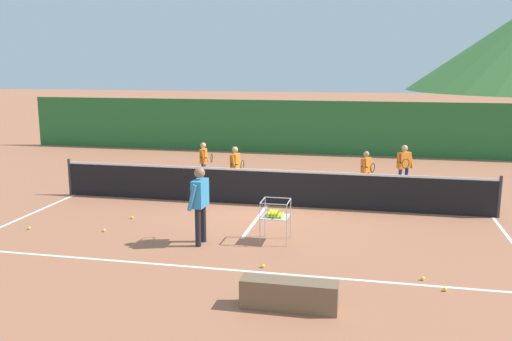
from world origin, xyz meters
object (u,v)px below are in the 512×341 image
tennis_ball_4 (29,228)px  tennis_ball_1 (423,278)px  student_1 (235,165)px  tennis_ball_2 (132,217)px  student_0 (204,159)px  ball_cart (275,214)px  tennis_ball_3 (263,266)px  courtside_bench (289,295)px  student_2 (366,168)px  instructor (200,198)px  student_3 (404,163)px  tennis_ball_5 (445,289)px  tennis_ball_0 (104,230)px  tennis_net (267,187)px

tennis_ball_4 → tennis_ball_1: bearing=-8.2°
student_1 → tennis_ball_2: bearing=-118.5°
student_0 → ball_cart: student_0 is taller
tennis_ball_3 → courtside_bench: size_ratio=0.05×
student_2 → ball_cart: bearing=-110.1°
student_0 → tennis_ball_3: size_ratio=18.85×
instructor → courtside_bench: size_ratio=1.09×
tennis_ball_1 → tennis_ball_4: bearing=171.8°
instructor → student_2: size_ratio=1.33×
student_3 → tennis_ball_3: size_ratio=19.96×
instructor → student_3: (4.41, 6.03, -0.17)m
tennis_ball_4 → courtside_bench: size_ratio=0.05×
tennis_ball_5 → tennis_ball_4: bearing=169.6°
instructor → ball_cart: instructor is taller
student_1 → tennis_ball_3: student_1 is taller
instructor → ball_cart: size_ratio=1.82×
tennis_ball_3 → tennis_ball_5: 3.20m
tennis_ball_1 → ball_cart: bearing=151.9°
student_2 → tennis_ball_1: (1.08, -6.53, -0.71)m
student_1 → tennis_ball_0: student_1 is taller
instructor → tennis_ball_1: instructor is taller
tennis_ball_4 → courtside_bench: (6.42, -2.82, 0.20)m
tennis_ball_0 → tennis_ball_4: 1.77m
tennis_ball_4 → tennis_ball_5: same height
courtside_bench → tennis_ball_5: bearing=26.0°
tennis_net → tennis_ball_5: tennis_net is taller
student_2 → tennis_ball_1: size_ratio=18.07×
tennis_ball_3 → tennis_ball_5: size_ratio=1.00×
tennis_net → tennis_ball_0: size_ratio=171.34×
student_3 → student_2: bearing=-152.1°
ball_cart → tennis_ball_1: (2.90, -1.55, -0.56)m
student_1 → courtside_bench: student_1 is taller
tennis_ball_3 → tennis_ball_0: bearing=160.2°
student_1 → tennis_ball_3: bearing=-71.2°
tennis_net → ball_cart: bearing=-76.1°
student_1 → tennis_ball_0: size_ratio=19.92×
tennis_ball_0 → tennis_ball_3: (3.93, -1.42, 0.00)m
ball_cart → tennis_ball_0: ball_cart is taller
tennis_net → student_0: size_ratio=9.09×
instructor → student_0: size_ratio=1.28×
student_3 → tennis_ball_3: bearing=-112.0°
tennis_ball_0 → tennis_ball_2: same height
tennis_ball_0 → tennis_ball_1: (6.79, -1.43, 0.00)m
tennis_ball_5 → courtside_bench: courtside_bench is taller
student_0 → ball_cart: (3.23, -5.35, -0.17)m
tennis_ball_0 → courtside_bench: size_ratio=0.05×
tennis_ball_4 → tennis_net: bearing=33.7°
ball_cart → courtside_bench: 3.27m
tennis_net → tennis_ball_4: 5.92m
ball_cart → tennis_net: bearing=103.9°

